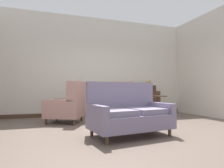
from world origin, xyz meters
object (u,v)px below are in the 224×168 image
Objects in this scene: coffee_table at (111,108)px; gramophone at (148,84)px; settee at (129,114)px; porcelain_vase at (111,98)px; side_table at (158,104)px; sideboard at (146,101)px; armchair_back_corner at (68,106)px; armchair_near_sideboard at (121,103)px.

gramophone reaches higher than coffee_table.
settee is 3.53m from gramophone.
side_table is (1.75, 0.73, -0.25)m from porcelain_vase.
gramophone is at bearing 46.85° from settee.
sideboard is 0.61m from gramophone.
porcelain_vase is at bearing -136.76° from sideboard.
coffee_table is 2.70m from gramophone.
coffee_table is at bearing 81.18° from settee.
armchair_back_corner is at bearing -161.75° from gramophone.
coffee_table is 0.69× the size of armchair_back_corner.
gramophone reaches higher than porcelain_vase.
sideboard is at bearing 43.24° from porcelain_vase.
gramophone is (1.97, 1.72, 0.40)m from porcelain_vase.
gramophone is at bearing 41.05° from porcelain_vase.
porcelain_vase is 1.91m from side_table.
sideboard reaches higher than porcelain_vase.
side_table is at bearing 22.59° from porcelain_vase.
coffee_table is at bearing -157.86° from side_table.
side_table is at bearing 22.14° from coffee_table.
side_table reaches higher than coffee_table.
side_table is 0.66× the size of sideboard.
coffee_table is at bearing 78.57° from armchair_back_corner.
settee reaches higher than side_table.
settee is at bearing 52.96° from armchair_back_corner.
settee reaches higher than porcelain_vase.
porcelain_vase is at bearing 80.55° from settee.
armchair_back_corner is (-1.59, -0.21, -0.01)m from armchair_near_sideboard.
side_table is at bearing -102.78° from gramophone.
porcelain_vase is 1.15m from settee.
gramophone reaches higher than settee.
sideboard is (2.88, 1.06, 0.03)m from armchair_back_corner.
settee is 2.32× the size of side_table.
porcelain_vase reaches higher than side_table.
coffee_table is at bearing 138.02° from porcelain_vase.
armchair_near_sideboard is (0.63, 0.96, -0.21)m from porcelain_vase.
porcelain_vase is 0.21× the size of settee.
armchair_near_sideboard is at bearing 56.62° from porcelain_vase.
settee is at bearing -91.48° from porcelain_vase.
settee is at bearing 116.55° from armchair_near_sideboard.
settee is 2.56m from side_table.
gramophone reaches higher than armchair_back_corner.
armchair_near_sideboard is at bearing -150.53° from gramophone.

